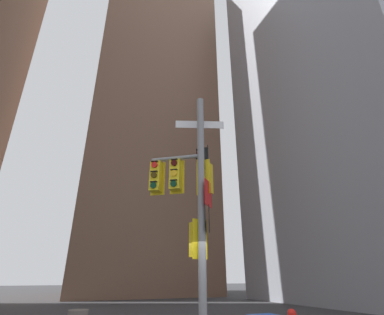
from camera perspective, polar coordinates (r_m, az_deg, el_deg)
name	(u,v)px	position (r m, az deg, el deg)	size (l,w,h in m)	color
building_tower_right	(352,90)	(28.72, 29.56, 11.86)	(14.78, 14.78, 33.09)	#9399A3
building_mid_block	(147,118)	(35.51, -9.08, 7.96)	(13.05, 13.05, 39.28)	brown
signal_pole_assembly	(195,188)	(9.38, 0.55, -6.25)	(3.06, 3.08, 7.37)	gray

